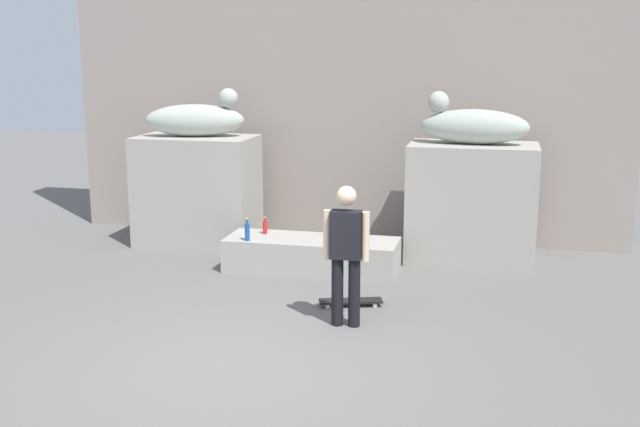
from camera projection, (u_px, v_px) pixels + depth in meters
name	position (u px, v px, depth m)	size (l,w,h in m)	color
ground_plane	(230.00, 366.00, 7.97)	(40.00, 40.00, 0.00)	#605E5B
facade_wall	(345.00, 38.00, 12.89)	(9.45, 0.60, 6.73)	gray
pedestal_left	(197.00, 191.00, 12.74)	(1.91, 1.13, 1.79)	#A39E93
pedestal_right	(471.00, 203.00, 11.75)	(1.91, 1.13, 1.79)	#A39E93
statue_reclining_left	(197.00, 119.00, 12.49)	(1.68, 0.90, 0.78)	#AAB2A5
statue_reclining_right	(472.00, 125.00, 11.51)	(1.63, 0.66, 0.78)	#AAB2A5
ledge_block	(312.00, 255.00, 11.30)	(2.51, 0.85, 0.48)	#A39E93
skater	(346.00, 250.00, 8.93)	(0.54, 0.23, 1.67)	black
skateboard	(351.00, 301.00, 9.79)	(0.82, 0.43, 0.08)	black
bottle_blue	(247.00, 231.00, 11.11)	(0.07, 0.07, 0.33)	#194C99
bottle_red	(265.00, 227.00, 11.53)	(0.07, 0.07, 0.25)	red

